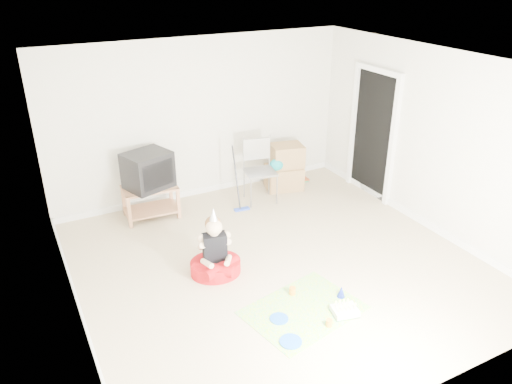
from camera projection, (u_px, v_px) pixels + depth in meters
name	position (u px, v px, depth m)	size (l,w,h in m)	color
ground	(277.00, 263.00, 6.59)	(5.00, 5.00, 0.00)	#C4B18D
doorway_recess	(373.00, 135.00, 8.15)	(0.02, 0.90, 2.05)	black
tv_stand	(151.00, 199.00, 7.66)	(0.84, 0.55, 0.50)	#A9714C
crt_tv	(148.00, 170.00, 7.46)	(0.64, 0.53, 0.55)	black
folding_chair	(260.00, 172.00, 8.07)	(0.56, 0.54, 1.06)	gray
cardboard_boxes	(285.00, 168.00, 8.60)	(0.72, 0.61, 0.78)	#9F7A4D
floor_mop	(242.00, 195.00, 7.87)	(0.26, 0.34, 1.00)	blue
book_pile	(302.00, 179.00, 9.03)	(0.22, 0.26, 0.05)	#297B49
seated_woman	(215.00, 259.00, 6.31)	(0.76, 0.76, 0.93)	#B51015
party_mat	(303.00, 310.00, 5.72)	(1.29, 0.93, 0.01)	#E22F92
birthday_cake	(345.00, 311.00, 5.64)	(0.32, 0.28, 0.14)	white
blue_plate_near	(279.00, 319.00, 5.57)	(0.21, 0.21, 0.01)	blue
blue_plate_far	(291.00, 341.00, 5.24)	(0.24, 0.24, 0.01)	blue
orange_cup_near	(292.00, 291.00, 5.97)	(0.08, 0.08, 0.09)	orange
orange_cup_far	(329.00, 323.00, 5.45)	(0.07, 0.07, 0.08)	orange
blue_party_hat	(341.00, 292.00, 5.91)	(0.10, 0.10, 0.14)	#1B2EBF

